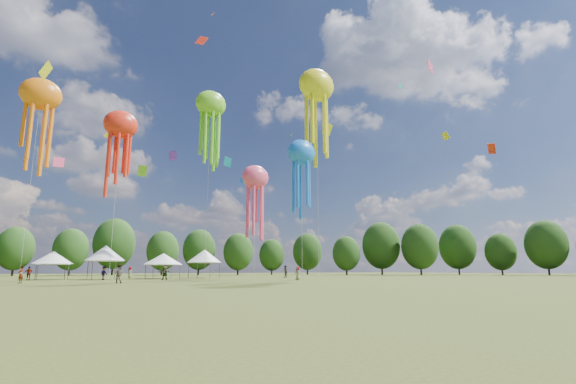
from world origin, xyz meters
TOP-DOWN VIEW (x-y plane):
  - spectator_near at (-7.38, 34.87)m, footprint 1.02×0.96m
  - spectators_far at (2.06, 47.67)m, footprint 35.34×24.22m
  - festival_tents at (-5.62, 54.46)m, footprint 37.13×8.40m
  - show_kites at (5.00, 40.62)m, footprint 37.47×18.59m
  - small_kites at (1.02, 42.23)m, footprint 74.17×54.41m
  - treeline at (-3.87, 62.51)m, footprint 201.57×95.24m

SIDE VIEW (x-z plane):
  - spectator_near at x=-7.38m, z-range 0.00..1.68m
  - spectators_far at x=2.06m, z-range -0.07..1.81m
  - festival_tents at x=-5.62m, z-range 0.90..5.26m
  - treeline at x=-3.87m, z-range -0.17..13.26m
  - show_kites at x=5.00m, z-range 5.14..34.30m
  - small_kites at x=1.02m, z-range 8.79..52.45m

